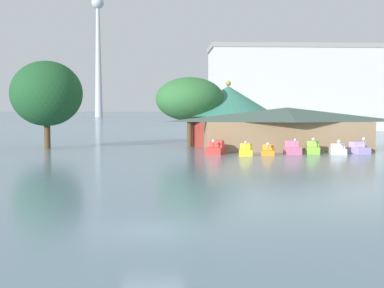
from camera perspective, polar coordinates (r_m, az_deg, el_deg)
ground_plane at (r=21.71m, az=-4.20°, el=-9.14°), size 2000.00×2000.00×0.00m
pedal_boat_red at (r=58.24m, az=2.54°, el=-0.50°), size 2.50×3.28×1.62m
pedal_boat_yellow at (r=56.33m, az=5.72°, el=-0.71°), size 1.76×2.60×1.59m
pedal_boat_orange at (r=57.06m, az=8.04°, el=-0.71°), size 1.84×2.60×1.40m
pedal_boat_pink at (r=58.77m, az=10.53°, el=-0.50°), size 1.57×2.41×1.73m
pedal_boat_lime at (r=59.90m, az=12.61°, el=-0.47°), size 1.86×2.55×1.79m
pedal_boat_white at (r=60.21m, az=15.11°, el=-0.59°), size 2.13×2.85×1.59m
pedal_boat_lavender at (r=61.40m, az=17.12°, el=-0.47°), size 1.85×3.01×1.83m
boathouse at (r=63.93m, az=10.00°, el=1.68°), size 20.54×6.12×5.01m
green_roof_pavilion at (r=71.54m, az=3.83°, el=3.46°), size 12.97×12.97×8.55m
shoreline_tree_tall_left at (r=68.18m, az=-15.09°, el=5.15°), size 8.69×8.69×10.66m
shoreline_tree_mid at (r=69.75m, az=-0.23°, el=4.75°), size 8.80×8.80×8.92m
background_building_block at (r=128.35m, az=10.56°, el=5.80°), size 38.94×15.73×19.27m
distant_broadcast_tower at (r=341.27m, az=-9.90°, el=13.15°), size 7.45×7.45×158.06m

